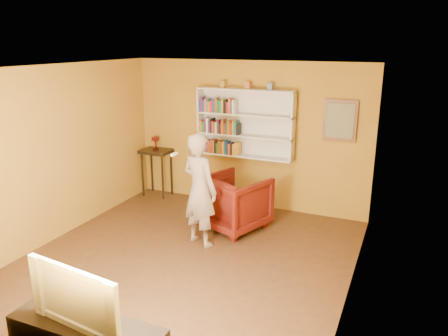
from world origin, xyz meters
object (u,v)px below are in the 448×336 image
Objects in this scene: console_table at (156,158)px; television at (83,294)px; ruby_lustre at (155,140)px; person at (200,190)px; armchair at (234,202)px; bookshelf at (246,123)px.

console_table is 4.95m from television.
television is at bearing -65.51° from ruby_lustre.
armchair is at bearing -88.37° from person.
television is (0.21, -4.66, -0.75)m from bookshelf.
console_table is at bearing 0.00° from ruby_lustre.
person reaches higher than armchair.
person is at bearing -42.27° from ruby_lustre.
console_table is at bearing -22.45° from person.
ruby_lustre reaches higher than armchair.
armchair is at bearing -79.68° from bookshelf.
ruby_lustre is 2.31m from armchair.
ruby_lustre is at bearing -175.05° from bookshelf.
armchair is 0.57× the size of person.
console_table is at bearing 121.33° from television.
ruby_lustre is 0.27× the size of armchair.
person reaches higher than console_table.
person is (-0.06, -1.78, -0.72)m from bookshelf.
console_table is at bearing -2.19° from armchair.
television is at bearing -65.51° from console_table.
ruby_lustre is 2.42m from person.
console_table is 0.36m from ruby_lustre.
person is 1.65× the size of television.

